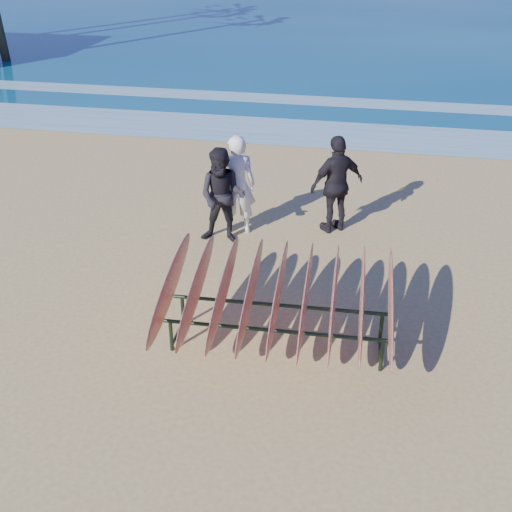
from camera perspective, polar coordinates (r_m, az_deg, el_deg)
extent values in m
plane|color=tan|center=(9.60, -0.93, -7.24)|extent=(120.00, 120.00, 0.00)
plane|color=white|center=(18.56, 5.62, 10.79)|extent=(160.00, 160.00, 0.00)
plane|color=white|center=(21.91, 6.65, 13.49)|extent=(160.00, 160.00, 0.00)
cylinder|color=black|center=(9.28, -7.55, -7.04)|extent=(0.06, 0.06, 0.50)
cylinder|color=black|center=(9.00, 11.11, -8.68)|extent=(0.06, 0.06, 0.50)
cylinder|color=black|center=(9.79, -6.52, -4.87)|extent=(0.06, 0.06, 0.50)
cylinder|color=black|center=(9.52, 11.05, -6.33)|extent=(0.06, 0.06, 0.50)
cylinder|color=black|center=(8.87, 1.64, -6.65)|extent=(3.20, 0.18, 0.06)
cylinder|color=black|center=(9.41, 2.16, -4.40)|extent=(3.20, 0.18, 0.06)
cylinder|color=black|center=(9.63, -6.96, -6.76)|extent=(0.07, 0.65, 0.04)
cylinder|color=black|center=(9.36, 10.99, -8.32)|extent=(0.07, 0.65, 0.04)
ellipsoid|color=maroon|center=(9.22, -7.66, -2.70)|extent=(0.16, 2.49, 0.96)
ellipsoid|color=maroon|center=(9.13, -5.32, -2.91)|extent=(0.16, 2.49, 0.96)
ellipsoid|color=maroon|center=(9.05, -2.94, -3.12)|extent=(0.16, 2.49, 0.96)
ellipsoid|color=maroon|center=(8.98, -0.51, -3.33)|extent=(0.16, 2.49, 0.96)
ellipsoid|color=maroon|center=(8.94, 1.94, -3.53)|extent=(0.16, 2.49, 0.96)
ellipsoid|color=maroon|center=(8.91, 4.42, -3.73)|extent=(0.16, 2.49, 0.96)
ellipsoid|color=maroon|center=(8.90, 6.91, -3.92)|extent=(0.16, 2.49, 0.96)
ellipsoid|color=maroon|center=(8.90, 9.41, -4.10)|extent=(0.16, 2.49, 0.96)
ellipsoid|color=maroon|center=(8.92, 11.90, -4.28)|extent=(0.16, 2.49, 0.96)
imported|color=white|center=(12.27, -1.72, 6.34)|extent=(0.80, 0.61, 1.96)
imported|color=black|center=(11.93, -3.00, 5.31)|extent=(0.90, 0.70, 1.84)
imported|color=black|center=(12.43, 7.19, 6.32)|extent=(1.19, 1.05, 1.93)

